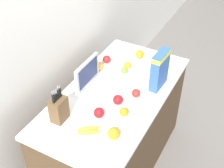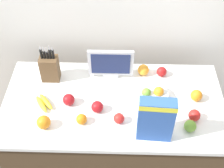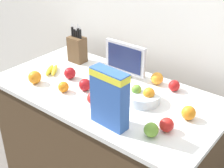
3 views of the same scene
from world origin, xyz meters
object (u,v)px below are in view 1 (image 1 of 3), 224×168
at_px(cereal_box, 160,69).
at_px(apple_by_knife_block, 99,113).
at_px(apple_front, 107,59).
at_px(orange_front_right, 114,134).
at_px(orange_back_center, 98,66).
at_px(small_monitor, 87,73).
at_px(apple_middle, 155,61).
at_px(orange_by_cereal, 140,54).
at_px(apple_leftmost, 162,66).
at_px(orange_front_left, 124,112).
at_px(banana_bunch, 89,130).
at_px(fruit_bowl, 126,71).
at_px(apple_near_bananas, 118,100).
at_px(knife_block, 59,109).
at_px(apple_rightmost, 136,93).

xyz_separation_m(cereal_box, apple_by_knife_block, (-0.55, 0.25, -0.13)).
distance_m(apple_front, orange_front_right, 0.91).
bearing_deg(orange_back_center, small_monitor, -171.04).
relative_size(apple_middle, orange_by_cereal, 0.96).
distance_m(apple_leftmost, orange_front_left, 0.68).
relative_size(apple_middle, apple_by_knife_block, 0.96).
distance_m(apple_by_knife_block, orange_by_cereal, 0.86).
height_order(small_monitor, orange_by_cereal, small_monitor).
xyz_separation_m(cereal_box, banana_bunch, (-0.71, 0.23, -0.16)).
height_order(apple_front, orange_front_left, apple_front).
bearing_deg(banana_bunch, orange_by_cereal, 4.18).
relative_size(fruit_bowl, orange_back_center, 2.45).
relative_size(small_monitor, fruit_bowl, 1.58).
relative_size(apple_middle, apple_near_bananas, 0.97).
distance_m(orange_front_left, orange_front_right, 0.23).
distance_m(apple_leftmost, orange_front_right, 0.91).
height_order(apple_near_bananas, orange_by_cereal, orange_by_cereal).
xyz_separation_m(knife_block, apple_middle, (0.97, -0.35, -0.06)).
distance_m(apple_rightmost, apple_front, 0.53).
xyz_separation_m(apple_leftmost, apple_near_bananas, (-0.58, 0.14, 0.00)).
relative_size(apple_rightmost, apple_near_bananas, 0.88).
relative_size(apple_middle, apple_front, 1.05).
relative_size(small_monitor, apple_near_bananas, 4.08).
xyz_separation_m(apple_front, orange_back_center, (-0.13, 0.01, 0.00)).
bearing_deg(orange_front_left, orange_by_cereal, 16.06).
xyz_separation_m(apple_by_knife_block, orange_by_cereal, (0.85, 0.06, 0.00)).
distance_m(fruit_bowl, orange_front_right, 0.74).
distance_m(small_monitor, apple_front, 0.38).
relative_size(knife_block, apple_leftmost, 3.92).
distance_m(fruit_bowl, apple_rightmost, 0.30).
xyz_separation_m(banana_bunch, orange_back_center, (0.68, 0.31, 0.02)).
bearing_deg(apple_by_knife_block, apple_front, 24.47).
distance_m(apple_middle, orange_front_left, 0.72).
xyz_separation_m(apple_front, orange_front_left, (-0.54, -0.45, -0.00)).
relative_size(cereal_box, orange_back_center, 3.89).
distance_m(apple_middle, orange_by_cereal, 0.17).
relative_size(apple_rightmost, orange_front_left, 1.01).
bearing_deg(fruit_bowl, cereal_box, -92.86).
bearing_deg(cereal_box, knife_block, 148.89).
bearing_deg(knife_block, orange_front_right, -86.59).
height_order(apple_leftmost, apple_front, apple_leftmost).
distance_m(cereal_box, apple_leftmost, 0.27).
bearing_deg(orange_front_right, fruit_bowl, 19.76).
distance_m(small_monitor, cereal_box, 0.58).
xyz_separation_m(small_monitor, apple_rightmost, (0.06, -0.41, -0.09)).
xyz_separation_m(apple_middle, orange_front_left, (-0.71, -0.05, -0.00)).
bearing_deg(cereal_box, fruit_bowl, 90.54).
relative_size(apple_by_knife_block, apple_front, 1.09).
relative_size(apple_near_bananas, orange_front_right, 0.90).
bearing_deg(apple_by_knife_block, knife_block, 123.44).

